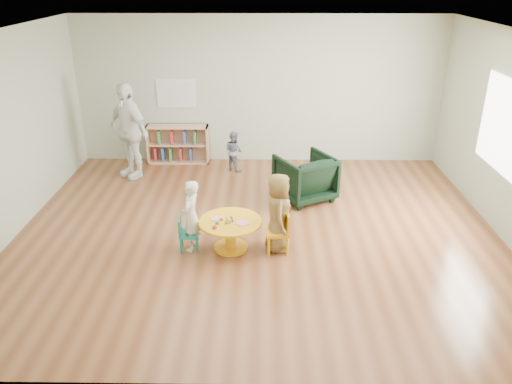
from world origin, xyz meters
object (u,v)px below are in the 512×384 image
child_right (278,213)px  kid_chair_right (281,230)px  bookshelf (178,144)px  child_left (191,216)px  toddler (234,151)px  activity_table (230,229)px  kid_chair_left (186,232)px  adult_caretaker (129,131)px  armchair (305,177)px

child_right → kid_chair_right: bearing=-147.3°
kid_chair_right → bookshelf: bearing=25.5°
child_left → toddler: size_ratio=1.31×
activity_table → bookshelf: bearing=110.3°
kid_chair_left → kid_chair_right: bearing=84.1°
toddler → adult_caretaker: 1.96m
toddler → armchair: bearing=174.0°
kid_chair_right → kid_chair_left: bearing=85.8°
armchair → toddler: (-1.25, 1.30, -0.00)m
toddler → adult_caretaker: size_ratio=0.44×
activity_table → toddler: size_ratio=1.11×
armchair → child_right: (-0.49, -1.65, 0.17)m
bookshelf → adult_caretaker: (-0.73, -0.75, 0.51)m
bookshelf → kid_chair_left: bearing=-79.2°
child_right → adult_caretaker: 3.74m
toddler → kid_chair_right: bearing=145.0°
bookshelf → child_left: (0.73, -3.40, 0.14)m
child_left → child_right: 1.17m
armchair → child_left: bearing=16.0°
armchair → child_right: 1.73m
armchair → child_left: size_ratio=0.84×
activity_table → kid_chair_right: kid_chair_right is taller
kid_chair_left → child_left: bearing=105.1°
child_right → armchair: bearing=-17.9°
kid_chair_right → child_left: child_left is taller
child_left → bookshelf: bearing=-154.6°
bookshelf → child_right: child_right is taller
bookshelf → toddler: 1.22m
activity_table → child_left: child_left is taller
child_right → toddler: child_right is taller
kid_chair_left → armchair: bearing=128.7°
armchair → toddler: same height
toddler → child_left: bearing=122.2°
armchair → child_right: child_right is taller
bookshelf → child_left: 3.48m
child_left → kid_chair_right: bearing=101.6°
child_left → child_right: (1.17, 0.01, 0.05)m
kid_chair_left → adult_caretaker: adult_caretaker is taller
activity_table → armchair: size_ratio=1.01×
adult_caretaker → child_right: bearing=-5.2°
activity_table → child_left: size_ratio=0.85×
armchair → child_left: 2.35m
kid_chair_right → armchair: size_ratio=0.69×
child_right → adult_caretaker: size_ratio=0.63×
child_left → kid_chair_left: bearing=-56.1°
kid_chair_left → kid_chair_right: size_ratio=0.86×
kid_chair_right → armchair: bearing=-18.8°
bookshelf → adult_caretaker: 1.17m
activity_table → adult_caretaker: size_ratio=0.49×
activity_table → child_left: 0.56m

